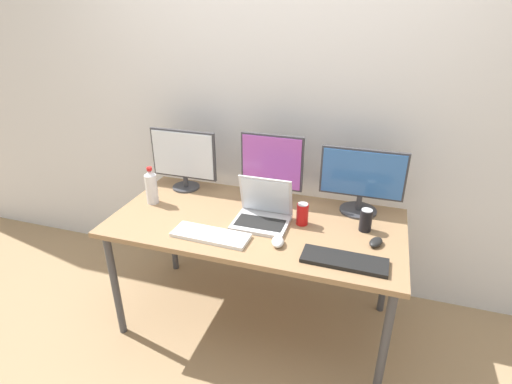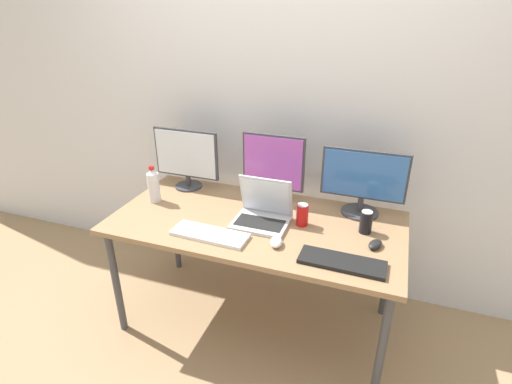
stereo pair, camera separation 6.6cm
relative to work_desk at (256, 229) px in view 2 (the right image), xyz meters
name	(u,v)px [view 2 (the right image)]	position (x,y,z in m)	size (l,w,h in m)	color
ground_plane	(256,320)	(0.00, 0.00, -0.68)	(16.00, 16.00, 0.00)	#9E7F5B
wall_back	(287,100)	(0.00, 0.59, 0.62)	(7.00, 0.08, 2.60)	silver
work_desk	(256,229)	(0.00, 0.00, 0.00)	(1.64, 0.81, 0.74)	#424247
monitor_left	(186,157)	(-0.58, 0.28, 0.27)	(0.44, 0.18, 0.40)	#38383D
monitor_center	(273,167)	(0.01, 0.28, 0.29)	(0.38, 0.17, 0.43)	#38383D
monitor_right	(363,181)	(0.54, 0.29, 0.27)	(0.48, 0.22, 0.39)	#38383D
laptop_silver	(263,212)	(0.04, 0.00, 0.12)	(0.30, 0.25, 0.26)	silver
keyboard_main	(342,262)	(0.52, -0.25, 0.07)	(0.41, 0.14, 0.02)	black
keyboard_aux	(210,234)	(-0.18, -0.24, 0.07)	(0.41, 0.14, 0.02)	white
mouse_by_keyboard	(276,242)	(0.18, -0.21, 0.08)	(0.06, 0.10, 0.04)	silver
mouse_by_laptop	(375,244)	(0.66, -0.05, 0.08)	(0.06, 0.10, 0.03)	black
water_bottle	(154,185)	(-0.68, 0.02, 0.17)	(0.07, 0.07, 0.23)	silver
soda_can_near_keyboard	(366,222)	(0.60, 0.08, 0.12)	(0.07, 0.07, 0.13)	black
soda_can_by_laptop	(302,215)	(0.26, 0.04, 0.12)	(0.07, 0.07, 0.13)	red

